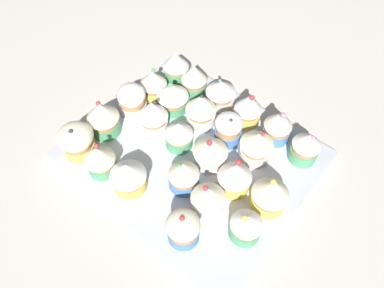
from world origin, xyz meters
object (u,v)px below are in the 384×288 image
(cupcake_16, at_px, (201,109))
(cupcake_8, at_px, (132,99))
(cupcake_7, at_px, (246,225))
(cupcake_18, at_px, (256,145))
(cupcake_6, at_px, (208,199))
(cupcake_0, at_px, (77,140))
(cupcake_21, at_px, (221,93))
(cupcake_5, at_px, (184,175))
(cupcake_24, at_px, (306,146))
(cupcake_1, at_px, (100,159))
(cupcake_12, at_px, (235,176))
(cupcake_20, at_px, (194,79))
(cupcake_17, at_px, (228,129))
(cupcake_14, at_px, (153,84))
(cupcake_23, at_px, (278,125))
(cupcake_2, at_px, (128,175))
(cupcake_11, at_px, (211,151))
(cupcake_3, at_px, (183,228))
(cupcake_4, at_px, (103,117))
(cupcake_19, at_px, (176,66))
(cupcake_15, at_px, (173,96))
(cupcake_22, at_px, (248,108))
(cupcake_9, at_px, (154,114))
(baking_tray, at_px, (192,155))
(cupcake_13, at_px, (270,195))
(cupcake_10, at_px, (179,134))

(cupcake_16, bearing_deg, cupcake_8, -152.85)
(cupcake_7, distance_m, cupcake_18, 0.16)
(cupcake_6, relative_size, cupcake_7, 1.05)
(cupcake_0, distance_m, cupcake_21, 0.30)
(cupcake_5, bearing_deg, cupcake_24, 54.92)
(cupcake_5, height_order, cupcake_6, same)
(cupcake_7, distance_m, cupcake_21, 0.29)
(cupcake_1, xyz_separation_m, cupcake_12, (0.21, 0.13, 0.00))
(cupcake_20, bearing_deg, cupcake_17, -23.54)
(cupcake_14, xyz_separation_m, cupcake_23, (0.27, 0.07, 0.01))
(cupcake_2, height_order, cupcake_11, cupcake_11)
(cupcake_3, distance_m, cupcake_14, 0.33)
(cupcake_16, bearing_deg, cupcake_6, -47.38)
(cupcake_8, distance_m, cupcake_20, 0.14)
(cupcake_18, bearing_deg, cupcake_4, -151.73)
(cupcake_1, relative_size, cupcake_6, 0.98)
(cupcake_4, distance_m, cupcake_12, 0.28)
(cupcake_1, relative_size, cupcake_23, 0.88)
(cupcake_12, relative_size, cupcake_19, 1.02)
(cupcake_21, bearing_deg, cupcake_15, -133.92)
(cupcake_14, distance_m, cupcake_22, 0.21)
(cupcake_14, xyz_separation_m, cupcake_17, (0.20, 0.00, 0.00))
(cupcake_5, height_order, cupcake_16, cupcake_16)
(cupcake_1, distance_m, cupcake_16, 0.22)
(cupcake_15, relative_size, cupcake_23, 0.89)
(cupcake_9, height_order, cupcake_19, cupcake_9)
(cupcake_7, height_order, cupcake_8, same)
(cupcake_18, bearing_deg, cupcake_23, 83.76)
(baking_tray, distance_m, cupcake_13, 0.18)
(cupcake_10, bearing_deg, cupcake_6, -29.23)
(cupcake_19, distance_m, cupcake_20, 0.06)
(cupcake_8, height_order, cupcake_10, cupcake_8)
(cupcake_4, relative_size, cupcake_16, 1.03)
(cupcake_8, bearing_deg, cupcake_4, -91.90)
(cupcake_4, height_order, cupcake_7, cupcake_4)
(cupcake_11, bearing_deg, cupcake_17, 95.47)
(cupcake_17, xyz_separation_m, cupcake_21, (-0.07, 0.07, -0.00))
(cupcake_0, distance_m, cupcake_3, 0.27)
(cupcake_9, height_order, cupcake_21, cupcake_9)
(cupcake_21, xyz_separation_m, cupcake_24, (0.20, -0.01, 0.00))
(cupcake_4, height_order, cupcake_14, cupcake_4)
(cupcake_1, bearing_deg, cupcake_20, 89.34)
(cupcake_5, relative_size, cupcake_17, 1.00)
(cupcake_17, relative_size, cupcake_21, 1.04)
(cupcake_23, bearing_deg, cupcake_2, -118.47)
(cupcake_14, bearing_deg, cupcake_17, 1.02)
(cupcake_17, height_order, cupcake_20, cupcake_20)
(cupcake_12, height_order, cupcake_20, cupcake_20)
(cupcake_12, distance_m, cupcake_15, 0.22)
(cupcake_14, distance_m, cupcake_24, 0.34)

